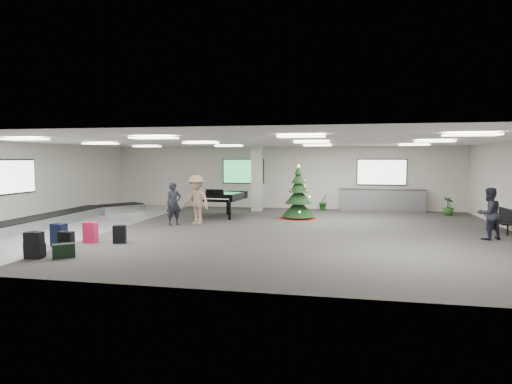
% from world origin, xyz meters
% --- Properties ---
extents(ground, '(18.00, 18.00, 0.00)m').
position_xyz_m(ground, '(0.00, 0.00, 0.00)').
color(ground, '#393533').
rests_on(ground, ground).
extents(room_envelope, '(18.02, 14.02, 3.21)m').
position_xyz_m(room_envelope, '(-0.38, 0.67, 2.33)').
color(room_envelope, beige).
rests_on(room_envelope, ground).
extents(baggage_carousel, '(2.28, 9.71, 0.43)m').
position_xyz_m(baggage_carousel, '(-7.84, -0.08, 0.21)').
color(baggage_carousel, silver).
rests_on(baggage_carousel, ground).
extents(service_counter, '(4.05, 0.65, 1.08)m').
position_xyz_m(service_counter, '(5.00, 6.65, 0.55)').
color(service_counter, silver).
rests_on(service_counter, ground).
extents(suitcase_0, '(0.47, 0.29, 0.71)m').
position_xyz_m(suitcase_0, '(-4.78, -5.31, 0.34)').
color(suitcase_0, black).
rests_on(suitcase_0, ground).
extents(suitcase_1, '(0.41, 0.30, 0.59)m').
position_xyz_m(suitcase_1, '(-5.20, -3.81, 0.29)').
color(suitcase_1, black).
rests_on(suitcase_1, ground).
extents(pink_suitcase, '(0.42, 0.25, 0.65)m').
position_xyz_m(pink_suitcase, '(-4.51, -3.17, 0.32)').
color(pink_suitcase, '#F9205A').
rests_on(pink_suitcase, ground).
extents(suitcase_3, '(0.40, 0.28, 0.57)m').
position_xyz_m(suitcase_3, '(-3.59, -3.09, 0.28)').
color(suitcase_3, black).
rests_on(suitcase_3, ground).
extents(navy_suitcase, '(0.47, 0.32, 0.70)m').
position_xyz_m(navy_suitcase, '(-5.11, -3.85, 0.34)').
color(navy_suitcase, black).
rests_on(navy_suitcase, ground).
extents(green_duffel, '(0.60, 0.55, 0.38)m').
position_xyz_m(green_duffel, '(-4.07, -5.10, 0.18)').
color(green_duffel, black).
rests_on(green_duffel, ground).
extents(suitcase_7, '(0.40, 0.21, 0.59)m').
position_xyz_m(suitcase_7, '(-4.42, -4.49, 0.29)').
color(suitcase_7, black).
rests_on(suitcase_7, ground).
extents(black_duffel, '(0.61, 0.45, 0.37)m').
position_xyz_m(black_duffel, '(-4.91, -5.13, 0.18)').
color(black_duffel, black).
rests_on(black_duffel, ground).
extents(christmas_tree, '(1.66, 1.66, 2.36)m').
position_xyz_m(christmas_tree, '(1.24, 3.34, 0.81)').
color(christmas_tree, maroon).
rests_on(christmas_tree, ground).
extents(grand_piano, '(1.93, 2.38, 1.28)m').
position_xyz_m(grand_piano, '(-2.15, 3.12, 0.91)').
color(grand_piano, black).
rests_on(grand_piano, ground).
extents(bench, '(0.54, 1.36, 0.84)m').
position_xyz_m(bench, '(8.59, 1.18, 0.48)').
color(bench, black).
rests_on(bench, ground).
extents(traveler_a, '(0.71, 0.70, 1.65)m').
position_xyz_m(traveler_a, '(-3.31, 0.59, 0.83)').
color(traveler_a, black).
rests_on(traveler_a, ground).
extents(traveler_b, '(1.44, 1.19, 1.93)m').
position_xyz_m(traveler_b, '(-2.52, 0.96, 0.97)').
color(traveler_b, '#9B7F60').
rests_on(traveler_b, ground).
extents(traveler_bench, '(1.00, 0.91, 1.66)m').
position_xyz_m(traveler_bench, '(7.63, -0.29, 0.83)').
color(traveler_bench, black).
rests_on(traveler_bench, ground).
extents(potted_plant_left, '(0.59, 0.61, 0.86)m').
position_xyz_m(potted_plant_left, '(2.20, 6.46, 0.43)').
color(potted_plant_left, '#174315').
rests_on(potted_plant_left, ground).
extents(potted_plant_right, '(0.65, 0.65, 0.84)m').
position_xyz_m(potted_plant_right, '(7.83, 5.64, 0.42)').
color(potted_plant_right, '#174315').
rests_on(potted_plant_right, ground).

